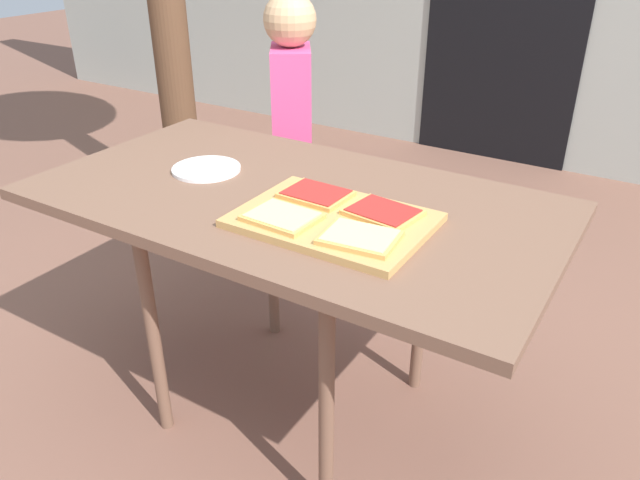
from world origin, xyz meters
name	(u,v)px	position (x,y,z in m)	size (l,w,h in m)	color
ground_plane	(296,403)	(0.00, 0.00, 0.00)	(16.00, 16.00, 0.00)	brown
dining_table	(291,214)	(0.00, 0.00, 0.64)	(1.34, 0.72, 0.70)	brown
cutting_board	(333,220)	(0.17, -0.08, 0.70)	(0.43, 0.31, 0.02)	tan
pizza_slice_far_left	(316,194)	(0.08, -0.01, 0.72)	(0.16, 0.13, 0.01)	#E1A453
pizza_slice_far_right	(383,212)	(0.27, -0.02, 0.72)	(0.17, 0.14, 0.01)	#E1A453
pizza_slice_near_left	(282,217)	(0.08, -0.16, 0.72)	(0.16, 0.13, 0.01)	#E1A453
pizza_slice_near_right	(360,237)	(0.28, -0.15, 0.72)	(0.17, 0.14, 0.01)	#E1A453
plate_white_left	(206,169)	(-0.29, 0.02, 0.70)	(0.19, 0.19, 0.01)	white
child_left	(292,121)	(-0.44, 0.66, 0.64)	(0.25, 0.28, 1.10)	#441F4D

